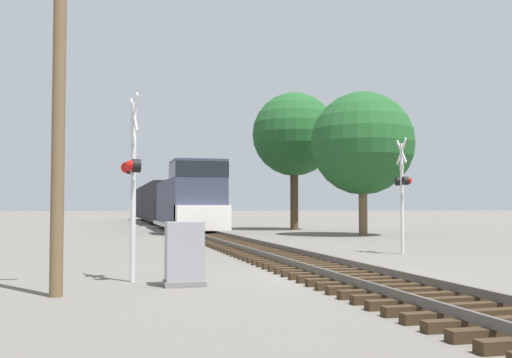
{
  "coord_description": "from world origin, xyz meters",
  "views": [
    {
      "loc": [
        -5.48,
        -13.6,
        1.71
      ],
      "look_at": [
        0.41,
        9.58,
        2.79
      ],
      "focal_mm": 42.0,
      "sensor_mm": 36.0,
      "label": 1
    }
  ],
  "objects_px": {
    "crossing_signal_near": "(132,174)",
    "crossing_signal_far": "(403,186)",
    "freight_train": "(165,203)",
    "relay_cabinet": "(184,254)",
    "tree_far_right": "(362,143)",
    "utility_pole": "(59,69)",
    "tree_mid_background": "(294,135)"
  },
  "relations": [
    {
      "from": "crossing_signal_near",
      "to": "crossing_signal_far",
      "type": "bearing_deg",
      "value": 113.02
    },
    {
      "from": "freight_train",
      "to": "utility_pole",
      "type": "bearing_deg",
      "value": -98.25
    },
    {
      "from": "tree_far_right",
      "to": "tree_mid_background",
      "type": "bearing_deg",
      "value": 97.98
    },
    {
      "from": "tree_far_right",
      "to": "tree_mid_background",
      "type": "xyz_separation_m",
      "value": [
        -1.26,
        8.99,
        1.52
      ]
    },
    {
      "from": "crossing_signal_near",
      "to": "crossing_signal_far",
      "type": "distance_m",
      "value": 11.26
    },
    {
      "from": "tree_far_right",
      "to": "relay_cabinet",
      "type": "bearing_deg",
      "value": -123.82
    },
    {
      "from": "freight_train",
      "to": "tree_far_right",
      "type": "bearing_deg",
      "value": -69.11
    },
    {
      "from": "relay_cabinet",
      "to": "crossing_signal_near",
      "type": "bearing_deg",
      "value": 137.41
    },
    {
      "from": "crossing_signal_far",
      "to": "utility_pole",
      "type": "height_order",
      "value": "utility_pole"
    },
    {
      "from": "freight_train",
      "to": "tree_far_right",
      "type": "height_order",
      "value": "tree_far_right"
    },
    {
      "from": "freight_train",
      "to": "relay_cabinet",
      "type": "bearing_deg",
      "value": -95.07
    },
    {
      "from": "freight_train",
      "to": "crossing_signal_far",
      "type": "relative_size",
      "value": 11.04
    },
    {
      "from": "relay_cabinet",
      "to": "utility_pole",
      "type": "distance_m",
      "value": 4.54
    },
    {
      "from": "crossing_signal_near",
      "to": "crossing_signal_far",
      "type": "relative_size",
      "value": 1.03
    },
    {
      "from": "relay_cabinet",
      "to": "tree_far_right",
      "type": "height_order",
      "value": "tree_far_right"
    },
    {
      "from": "crossing_signal_far",
      "to": "tree_far_right",
      "type": "distance_m",
      "value": 13.54
    },
    {
      "from": "tree_mid_background",
      "to": "relay_cabinet",
      "type": "bearing_deg",
      "value": -112.36
    },
    {
      "from": "freight_train",
      "to": "crossing_signal_near",
      "type": "bearing_deg",
      "value": -96.63
    },
    {
      "from": "utility_pole",
      "to": "tree_mid_background",
      "type": "height_order",
      "value": "tree_mid_background"
    },
    {
      "from": "freight_train",
      "to": "utility_pole",
      "type": "height_order",
      "value": "utility_pole"
    },
    {
      "from": "crossing_signal_near",
      "to": "tree_mid_background",
      "type": "height_order",
      "value": "tree_mid_background"
    },
    {
      "from": "freight_train",
      "to": "crossing_signal_near",
      "type": "relative_size",
      "value": 10.76
    },
    {
      "from": "relay_cabinet",
      "to": "tree_far_right",
      "type": "bearing_deg",
      "value": 56.18
    },
    {
      "from": "relay_cabinet",
      "to": "tree_mid_background",
      "type": "xyz_separation_m",
      "value": [
        11.58,
        28.15,
        6.19
      ]
    },
    {
      "from": "freight_train",
      "to": "relay_cabinet",
      "type": "distance_m",
      "value": 43.03
    },
    {
      "from": "relay_cabinet",
      "to": "utility_pole",
      "type": "bearing_deg",
      "value": -160.26
    },
    {
      "from": "relay_cabinet",
      "to": "utility_pole",
      "type": "height_order",
      "value": "utility_pole"
    },
    {
      "from": "crossing_signal_far",
      "to": "utility_pole",
      "type": "bearing_deg",
      "value": 130.76
    },
    {
      "from": "relay_cabinet",
      "to": "tree_far_right",
      "type": "xyz_separation_m",
      "value": [
        12.84,
        19.16,
        4.67
      ]
    },
    {
      "from": "crossing_signal_near",
      "to": "freight_train",
      "type": "bearing_deg",
      "value": 166.38
    },
    {
      "from": "crossing_signal_far",
      "to": "utility_pole",
      "type": "distance_m",
      "value": 13.65
    },
    {
      "from": "crossing_signal_far",
      "to": "utility_pole",
      "type": "xyz_separation_m",
      "value": [
        -11.22,
        -7.52,
        1.91
      ]
    }
  ]
}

